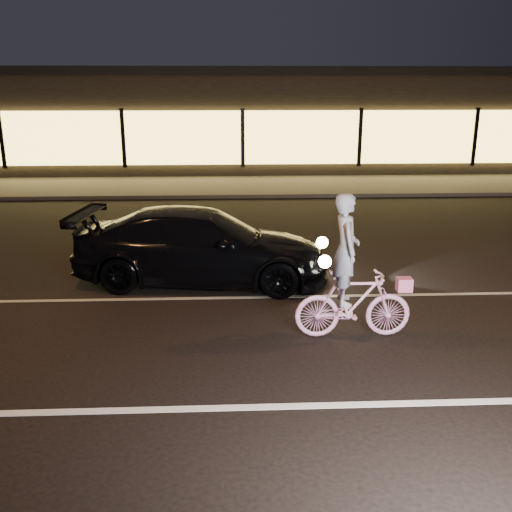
{
  "coord_description": "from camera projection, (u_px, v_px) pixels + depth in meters",
  "views": [
    {
      "loc": [
        -0.5,
        -7.19,
        3.5
      ],
      "look_at": [
        -0.14,
        0.6,
        1.17
      ],
      "focal_mm": 40.0,
      "sensor_mm": 36.0,
      "label": 1
    }
  ],
  "objects": [
    {
      "name": "lane_stripe_near",
      "position": [
        277.0,
        407.0,
        6.47
      ],
      "size": [
        60.0,
        0.12,
        0.01
      ],
      "primitive_type": "cube",
      "color": "silver",
      "rests_on": "ground"
    },
    {
      "name": "ground",
      "position": [
        268.0,
        349.0,
        7.91
      ],
      "size": [
        90.0,
        90.0,
        0.0
      ],
      "primitive_type": "plane",
      "color": "black",
      "rests_on": "ground"
    },
    {
      "name": "sedan",
      "position": [
        202.0,
        246.0,
        10.47
      ],
      "size": [
        4.84,
        2.44,
        1.35
      ],
      "rotation": [
        0.0,
        0.0,
        1.45
      ],
      "color": "black",
      "rests_on": "ground"
    },
    {
      "name": "lane_stripe_far",
      "position": [
        261.0,
        297.0,
        9.82
      ],
      "size": [
        60.0,
        0.1,
        0.01
      ],
      "primitive_type": "cube",
      "color": "gray",
      "rests_on": "ground"
    },
    {
      "name": "sidewalk",
      "position": [
        244.0,
        186.0,
        20.33
      ],
      "size": [
        30.0,
        4.0,
        0.12
      ],
      "primitive_type": "cube",
      "color": "#383533",
      "rests_on": "ground"
    },
    {
      "name": "storefront",
      "position": [
        240.0,
        117.0,
        25.44
      ],
      "size": [
        25.4,
        8.42,
        4.2
      ],
      "color": "black",
      "rests_on": "ground"
    },
    {
      "name": "cyclist",
      "position": [
        351.0,
        288.0,
        8.08
      ],
      "size": [
        1.68,
        0.58,
        2.11
      ],
      "rotation": [
        0.0,
        0.0,
        1.57
      ],
      "color": "#F54AAD",
      "rests_on": "ground"
    }
  ]
}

